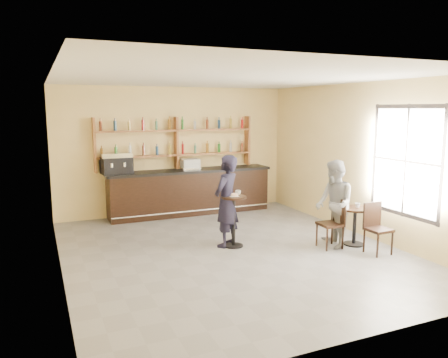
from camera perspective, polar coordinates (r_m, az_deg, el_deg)
name	(u,v)px	position (r m, az deg, el deg)	size (l,w,h in m)	color
floor	(231,251)	(8.35, 0.93, -9.40)	(7.00, 7.00, 0.00)	slate
ceiling	(232,78)	(7.93, 1.00, 13.08)	(7.00, 7.00, 0.00)	white
wall_back	(175,151)	(11.25, -6.43, 3.71)	(7.00, 7.00, 0.00)	#F7D98C
wall_front	(362,206)	(5.05, 17.59, -3.37)	(7.00, 7.00, 0.00)	#F7D98C
wall_left	(56,177)	(7.29, -21.05, 0.20)	(7.00, 7.00, 0.00)	#F7D98C
wall_right	(361,160)	(9.61, 17.50, 2.42)	(7.00, 7.00, 0.00)	#F7D98C
window_pane	(406,161)	(8.73, 22.64, 2.16)	(2.00, 2.00, 0.00)	white
window_frame	(405,161)	(8.73, 22.61, 2.15)	(0.04, 1.70, 2.10)	black
shelf_unit	(176,143)	(11.10, -6.25, 4.74)	(4.00, 0.26, 1.40)	brown
liquor_bottles	(176,136)	(11.09, -6.27, 5.61)	(3.68, 0.10, 1.00)	#8C5919
bar_counter	(190,192)	(11.15, -4.44, -1.66)	(4.21, 0.82, 1.14)	black
espresso_machine	(116,163)	(10.58, -13.87, 1.99)	(0.69, 0.44, 0.49)	black
pastry_case	(190,164)	(11.04, -4.45, 1.94)	(0.45, 0.36, 0.27)	silver
pedestal_table	(234,221)	(8.49, 1.26, -5.56)	(0.49, 0.49, 1.00)	black
napkin	(234,196)	(8.38, 1.28, -2.23)	(0.17, 0.17, 0.00)	white
donut	(234,195)	(8.37, 1.37, -2.06)	(0.14, 0.14, 0.05)	#E6A054
cup_pedestal	(238,192)	(8.52, 1.85, -1.76)	(0.11, 0.11, 0.09)	white
man_main	(226,201)	(8.44, 0.32, -2.90)	(0.65, 0.43, 1.79)	black
cafe_table	(354,226)	(8.99, 16.67, -5.95)	(0.59, 0.59, 0.75)	black
cup_cafe	(358,205)	(8.92, 17.04, -3.30)	(0.10, 0.10, 0.09)	white
chair_west	(330,224)	(8.67, 13.69, -5.67)	(0.41, 0.41, 0.96)	black
chair_south	(379,229)	(8.57, 19.55, -6.17)	(0.41, 0.41, 0.94)	black
patron_second	(334,204)	(8.67, 14.20, -3.17)	(0.82, 0.64, 1.69)	gray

